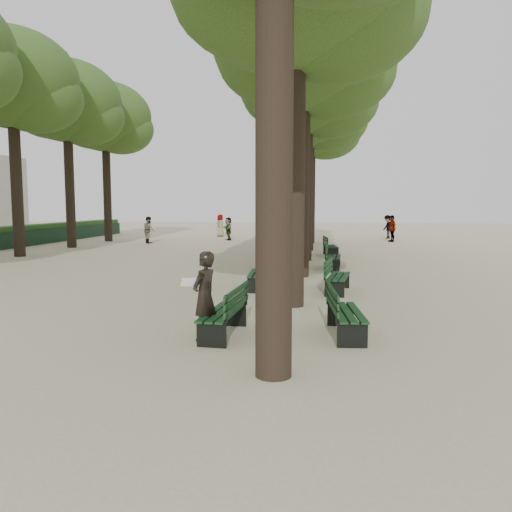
# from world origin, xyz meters

# --- Properties ---
(ground) EXTENTS (120.00, 120.00, 0.00)m
(ground) POSITION_xyz_m (0.00, 0.00, 0.00)
(ground) COLOR beige
(ground) RESTS_ON ground
(tree_central_2) EXTENTS (6.00, 6.00, 9.95)m
(tree_central_2) POSITION_xyz_m (1.50, 8.00, 7.65)
(tree_central_2) COLOR #33261C
(tree_central_2) RESTS_ON ground
(tree_central_3) EXTENTS (6.00, 6.00, 9.95)m
(tree_central_3) POSITION_xyz_m (1.50, 13.00, 7.65)
(tree_central_3) COLOR #33261C
(tree_central_3) RESTS_ON ground
(tree_central_4) EXTENTS (6.00, 6.00, 9.95)m
(tree_central_4) POSITION_xyz_m (1.50, 18.00, 7.65)
(tree_central_4) COLOR #33261C
(tree_central_4) RESTS_ON ground
(tree_central_5) EXTENTS (6.00, 6.00, 9.95)m
(tree_central_5) POSITION_xyz_m (1.50, 23.00, 7.65)
(tree_central_5) COLOR #33261C
(tree_central_5) RESTS_ON ground
(tree_far_3) EXTENTS (6.00, 6.00, 10.45)m
(tree_far_3) POSITION_xyz_m (-12.00, 13.00, 8.14)
(tree_far_3) COLOR #33261C
(tree_far_3) RESTS_ON ground
(tree_far_4) EXTENTS (6.00, 6.00, 10.45)m
(tree_far_4) POSITION_xyz_m (-12.00, 18.00, 8.14)
(tree_far_4) COLOR #33261C
(tree_far_4) RESTS_ON ground
(tree_far_5) EXTENTS (6.00, 6.00, 10.45)m
(tree_far_5) POSITION_xyz_m (-12.00, 23.00, 8.14)
(tree_far_5) COLOR #33261C
(tree_far_5) RESTS_ON ground
(bench_left_0) EXTENTS (0.69, 1.83, 0.92)m
(bench_left_0) POSITION_xyz_m (0.37, 0.06, 0.27)
(bench_left_0) COLOR black
(bench_left_0) RESTS_ON ground
(bench_left_1) EXTENTS (0.66, 1.83, 0.92)m
(bench_left_1) POSITION_xyz_m (0.37, 5.38, 0.27)
(bench_left_1) COLOR black
(bench_left_1) RESTS_ON ground
(bench_left_2) EXTENTS (0.60, 1.81, 0.92)m
(bench_left_2) POSITION_xyz_m (0.37, 10.35, 0.27)
(bench_left_2) COLOR black
(bench_left_2) RESTS_ON ground
(bench_left_3) EXTENTS (0.81, 1.86, 0.92)m
(bench_left_3) POSITION_xyz_m (0.37, 15.29, 0.27)
(bench_left_3) COLOR black
(bench_left_3) RESTS_ON ground
(bench_right_0) EXTENTS (0.73, 1.84, 0.92)m
(bench_right_0) POSITION_xyz_m (2.63, 0.35, 0.27)
(bench_right_0) COLOR black
(bench_right_0) RESTS_ON ground
(bench_right_1) EXTENTS (0.81, 1.86, 0.92)m
(bench_right_1) POSITION_xyz_m (2.63, 5.04, 0.27)
(bench_right_1) COLOR black
(bench_right_1) RESTS_ON ground
(bench_right_2) EXTENTS (0.66, 1.83, 0.92)m
(bench_right_2) POSITION_xyz_m (2.63, 10.28, 0.27)
(bench_right_2) COLOR black
(bench_right_2) RESTS_ON ground
(bench_right_3) EXTENTS (0.77, 1.85, 0.92)m
(bench_right_3) POSITION_xyz_m (2.63, 15.24, 0.27)
(bench_right_3) COLOR black
(bench_right_3) RESTS_ON ground
(man_with_map) EXTENTS (0.70, 0.72, 1.61)m
(man_with_map) POSITION_xyz_m (0.09, -0.25, 0.81)
(man_with_map) COLOR black
(man_with_map) RESTS_ON ground
(pedestrian_e) EXTENTS (0.90, 1.47, 1.59)m
(pedestrian_e) POSITION_xyz_m (-4.19, 24.99, 0.79)
(pedestrian_e) COLOR #262628
(pedestrian_e) RESTS_ON ground
(pedestrian_a) EXTENTS (0.78, 0.86, 1.70)m
(pedestrian_a) POSITION_xyz_m (-8.68, 21.61, 0.85)
(pedestrian_a) COLOR #262628
(pedestrian_a) RESTS_ON ground
(pedestrian_d) EXTENTS (0.59, 0.90, 1.72)m
(pedestrian_d) POSITION_xyz_m (-5.50, 28.67, 0.86)
(pedestrian_d) COLOR #262628
(pedestrian_d) RESTS_ON ground
(pedestrian_b) EXTENTS (0.65, 1.15, 1.70)m
(pedestrian_b) POSITION_xyz_m (6.93, 28.12, 0.85)
(pedestrian_b) COLOR #262628
(pedestrian_b) RESTS_ON ground
(pedestrian_c) EXTENTS (0.61, 1.09, 1.76)m
(pedestrian_c) POSITION_xyz_m (6.79, 24.82, 0.88)
(pedestrian_c) COLOR #262628
(pedestrian_c) RESTS_ON ground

